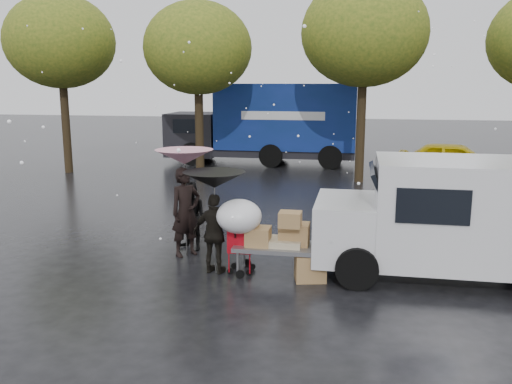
% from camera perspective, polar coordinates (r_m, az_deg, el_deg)
% --- Properties ---
extents(ground, '(90.00, 90.00, 0.00)m').
position_cam_1_polar(ground, '(10.69, -3.13, -8.04)').
color(ground, black).
rests_on(ground, ground).
extents(person_pink, '(0.78, 0.80, 1.86)m').
position_cam_1_polar(person_pink, '(11.32, -7.40, -2.10)').
color(person_pink, black).
rests_on(person_pink, ground).
extents(person_middle, '(0.89, 0.81, 1.49)m').
position_cam_1_polar(person_middle, '(11.73, -6.86, -2.55)').
color(person_middle, black).
rests_on(person_middle, ground).
extents(person_black, '(0.95, 0.52, 1.53)m').
position_cam_1_polar(person_black, '(10.26, -4.33, -4.43)').
color(person_black, black).
rests_on(person_black, ground).
extents(umbrella_pink, '(1.18, 1.18, 2.23)m').
position_cam_1_polar(umbrella_pink, '(11.11, -7.56, 3.68)').
color(umbrella_pink, '#4C4C4C').
rests_on(umbrella_pink, ground).
extents(umbrella_black, '(1.16, 1.16, 1.95)m').
position_cam_1_polar(umbrella_black, '(10.02, -4.42, 1.28)').
color(umbrella_black, '#4C4C4C').
rests_on(umbrella_black, ground).
extents(vendor_cart, '(1.52, 0.80, 1.27)m').
position_cam_1_polar(vendor_cart, '(10.12, 2.46, -4.86)').
color(vendor_cart, slate).
rests_on(vendor_cart, ground).
extents(shopping_cart, '(0.84, 0.84, 1.46)m').
position_cam_1_polar(shopping_cart, '(10.03, -1.76, -3.00)').
color(shopping_cart, '#B50A16').
rests_on(shopping_cart, ground).
extents(white_van, '(4.91, 2.18, 2.20)m').
position_cam_1_polar(white_van, '(10.58, 20.64, -2.43)').
color(white_van, silver).
rests_on(white_van, ground).
extents(blue_truck, '(8.30, 2.60, 3.50)m').
position_cam_1_polar(blue_truck, '(24.07, 1.25, 7.19)').
color(blue_truck, navy).
rests_on(blue_truck, ground).
extents(box_ground_near, '(0.63, 0.55, 0.49)m').
position_cam_1_polar(box_ground_near, '(10.05, 5.73, -7.89)').
color(box_ground_near, olive).
rests_on(box_ground_near, ground).
extents(box_ground_far, '(0.57, 0.50, 0.37)m').
position_cam_1_polar(box_ground_far, '(10.76, 9.85, -7.02)').
color(box_ground_far, olive).
rests_on(box_ground_far, ground).
extents(yellow_taxi, '(4.35, 2.36, 1.41)m').
position_cam_1_polar(yellow_taxi, '(21.38, 20.18, 3.09)').
color(yellow_taxi, '#D5B70B').
rests_on(yellow_taxi, ground).
extents(tree_row, '(21.60, 4.40, 7.12)m').
position_cam_1_polar(tree_row, '(20.04, 2.48, 15.65)').
color(tree_row, black).
rests_on(tree_row, ground).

